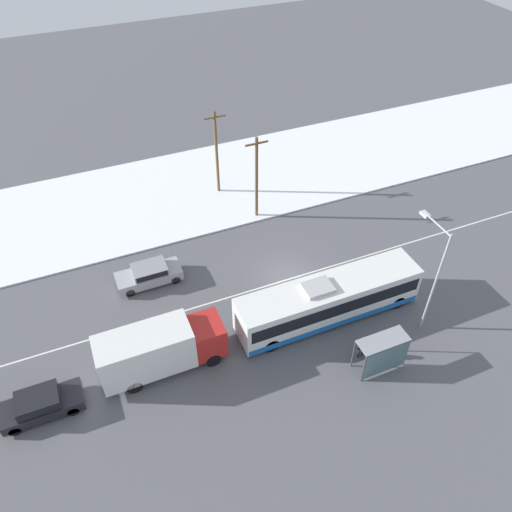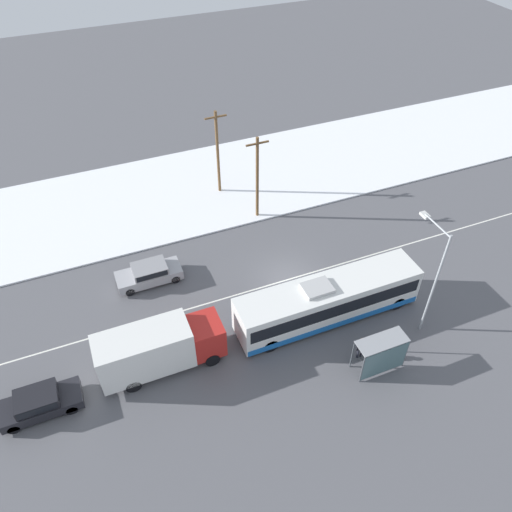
% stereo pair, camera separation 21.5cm
% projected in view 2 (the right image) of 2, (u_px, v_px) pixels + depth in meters
% --- Properties ---
extents(ground_plane, '(120.00, 120.00, 0.00)m').
position_uv_depth(ground_plane, '(288.00, 280.00, 35.13)').
color(ground_plane, '#56565B').
extents(snow_lot, '(80.00, 12.60, 0.12)m').
position_uv_depth(snow_lot, '(225.00, 182.00, 44.12)').
color(snow_lot, white).
rests_on(snow_lot, ground_plane).
extents(lane_marking_center, '(60.00, 0.12, 0.00)m').
position_uv_depth(lane_marking_center, '(288.00, 280.00, 35.13)').
color(lane_marking_center, silver).
rests_on(lane_marking_center, ground_plane).
extents(city_bus, '(12.11, 2.57, 3.13)m').
position_uv_depth(city_bus, '(328.00, 300.00, 31.59)').
color(city_bus, white).
rests_on(city_bus, ground_plane).
extents(box_truck, '(7.28, 2.30, 3.22)m').
position_uv_depth(box_truck, '(158.00, 348.00, 28.54)').
color(box_truck, silver).
rests_on(box_truck, ground_plane).
extents(sedan_car, '(4.48, 1.80, 1.44)m').
position_uv_depth(sedan_car, '(149.00, 273.00, 34.50)').
color(sedan_car, '#9E9EA3').
rests_on(sedan_car, ground_plane).
extents(parked_car_near_truck, '(4.30, 1.80, 1.47)m').
position_uv_depth(parked_car_near_truck, '(39.00, 402.00, 27.04)').
color(parked_car_near_truck, black).
rests_on(parked_car_near_truck, ground_plane).
extents(pedestrian_at_stop, '(0.62, 0.28, 1.73)m').
position_uv_depth(pedestrian_at_stop, '(361.00, 346.00, 29.51)').
color(pedestrian_at_stop, '#23232D').
rests_on(pedestrian_at_stop, ground_plane).
extents(bus_shelter, '(3.01, 1.20, 2.40)m').
position_uv_depth(bus_shelter, '(383.00, 352.00, 28.41)').
color(bus_shelter, gray).
rests_on(bus_shelter, ground_plane).
extents(streetlamp, '(0.36, 2.60, 7.74)m').
position_uv_depth(streetlamp, '(433.00, 269.00, 28.94)').
color(streetlamp, '#9EA3A8').
rests_on(streetlamp, ground_plane).
extents(utility_pole_roadside, '(1.80, 0.24, 7.11)m').
position_uv_depth(utility_pole_roadside, '(257.00, 177.00, 38.05)').
color(utility_pole_roadside, brown).
rests_on(utility_pole_roadside, ground_plane).
extents(utility_pole_snowlot, '(1.80, 0.24, 7.44)m').
position_uv_depth(utility_pole_snowlot, '(218.00, 152.00, 40.51)').
color(utility_pole_snowlot, brown).
rests_on(utility_pole_snowlot, ground_plane).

